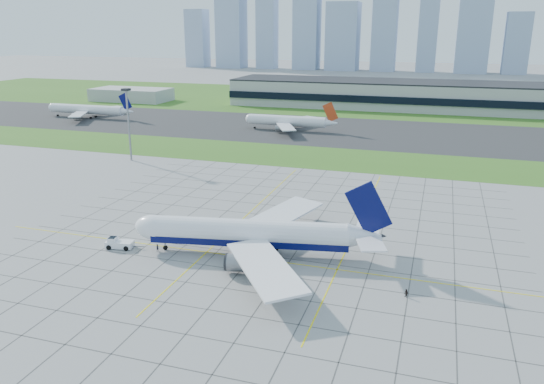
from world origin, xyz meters
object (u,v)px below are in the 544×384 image
at_px(light_mast, 128,116).
at_px(distant_jet_0, 88,109).
at_px(pushback_tug, 118,243).
at_px(airliner, 251,234).
at_px(distant_jet_1, 288,121).
at_px(crew_far, 406,293).
at_px(crew_near, 158,248).

relative_size(light_mast, distant_jet_0, 0.52).
bearing_deg(pushback_tug, airliner, 0.60).
relative_size(airliner, distant_jet_1, 1.26).
bearing_deg(airliner, distant_jet_0, 125.07).
height_order(distant_jet_0, distant_jet_1, same).
bearing_deg(airliner, crew_far, -26.31).
height_order(light_mast, crew_far, light_mast).
bearing_deg(pushback_tug, distant_jet_0, 117.70).
height_order(airliner, pushback_tug, airliner).
height_order(pushback_tug, distant_jet_0, distant_jet_0).
xyz_separation_m(crew_far, distant_jet_1, (-64.00, 148.17, 3.70)).
relative_size(airliner, crew_near, 33.00).
bearing_deg(airliner, pushback_tug, -179.40).
distance_m(airliner, crew_far, 33.85).
bearing_deg(distant_jet_0, airliner, -44.71).
xyz_separation_m(distant_jet_0, distant_jet_1, (111.45, -2.83, -0.00)).
height_order(light_mast, crew_near, light_mast).
xyz_separation_m(light_mast, crew_near, (49.85, -69.74, -15.37)).
distance_m(light_mast, distant_jet_1, 83.57).
bearing_deg(airliner, light_mast, 126.56).
bearing_deg(light_mast, crew_far, -36.23).
distance_m(airliner, pushback_tug, 29.25).
relative_size(pushback_tug, distant_jet_0, 0.18).
bearing_deg(pushback_tug, light_mast, 109.82).
bearing_deg(crew_near, light_mast, 67.13).
bearing_deg(crew_near, crew_far, -63.68).
relative_size(crew_far, distant_jet_1, 0.04).
xyz_separation_m(airliner, distant_jet_1, (-31.68, 138.85, -0.14)).
bearing_deg(crew_far, distant_jet_1, 158.79).
height_order(pushback_tug, crew_far, pushback_tug).
relative_size(airliner, pushback_tug, 6.23).
xyz_separation_m(pushback_tug, distant_jet_1, (-3.17, 144.30, 3.43)).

